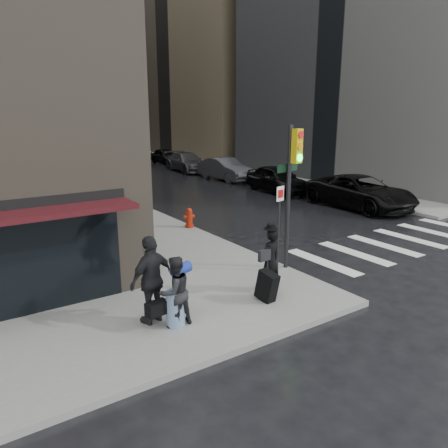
{
  "coord_description": "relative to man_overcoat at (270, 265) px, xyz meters",
  "views": [
    {
      "loc": [
        -6.76,
        -8.36,
        4.83
      ],
      "look_at": [
        0.8,
        2.77,
        1.3
      ],
      "focal_mm": 35.0,
      "sensor_mm": 36.0,
      "label": 1
    }
  ],
  "objects": [
    {
      "name": "bldg_right_far",
      "position": [
        25.78,
        58.19,
        11.56
      ],
      "size": [
        22.0,
        20.0,
        25.0
      ],
      "primitive_type": "cube",
      "color": "slate",
      "rests_on": "ground"
    },
    {
      "name": "parked_car_0",
      "position": [
        10.89,
        5.91,
        -0.12
      ],
      "size": [
        2.88,
        5.95,
        1.63
      ],
      "primitive_type": "imported",
      "rotation": [
        0.0,
        0.0,
        -0.03
      ],
      "color": "black",
      "rests_on": "ground"
    },
    {
      "name": "parked_car_2",
      "position": [
        10.34,
        17.18,
        -0.16
      ],
      "size": [
        1.84,
        4.76,
        1.55
      ],
      "primitive_type": "imported",
      "rotation": [
        0.0,
        0.0,
        0.04
      ],
      "color": "#3D3D42",
      "rests_on": "ground"
    },
    {
      "name": "fire_hydrant",
      "position": [
        1.58,
        6.97,
        -0.43
      ],
      "size": [
        0.47,
        0.35,
        0.8
      ],
      "rotation": [
        0.0,
        0.0,
        -0.28
      ],
      "color": "#961C09",
      "rests_on": "ground"
    },
    {
      "name": "ground",
      "position": [
        -0.22,
        0.19,
        -0.94
      ],
      "size": [
        140.0,
        140.0,
        0.0
      ],
      "primitive_type": "plane",
      "color": "black",
      "rests_on": "ground"
    },
    {
      "name": "man_overcoat",
      "position": [
        0.0,
        0.0,
        0.0
      ],
      "size": [
        0.97,
        1.02,
        1.88
      ],
      "rotation": [
        0.0,
        0.0,
        3.24
      ],
      "color": "black",
      "rests_on": "ground"
    },
    {
      "name": "parked_car_1",
      "position": [
        10.29,
        11.54,
        -0.13
      ],
      "size": [
        2.29,
        4.86,
        1.61
      ],
      "primitive_type": "imported",
      "rotation": [
        0.0,
        0.0,
        -0.08
      ],
      "color": "black",
      "rests_on": "ground"
    },
    {
      "name": "parked_car_3",
      "position": [
        10.43,
        22.81,
        -0.2
      ],
      "size": [
        2.38,
        5.22,
        1.48
      ],
      "primitive_type": "imported",
      "rotation": [
        0.0,
        0.0,
        -0.06
      ],
      "color": "#3D3D42",
      "rests_on": "ground"
    },
    {
      "name": "man_jeans",
      "position": [
        -2.9,
        -0.21,
        0.03
      ],
      "size": [
        1.18,
        0.73,
        1.62
      ],
      "rotation": [
        0.0,
        0.0,
        3.3
      ],
      "color": "black",
      "rests_on": "ground"
    },
    {
      "name": "sidewalk_left",
      "position": [
        -0.22,
        27.19,
        -0.86
      ],
      "size": [
        4.0,
        50.0,
        0.15
      ],
      "primitive_type": "cube",
      "color": "slate",
      "rests_on": "ground"
    },
    {
      "name": "traffic_light",
      "position": [
        1.66,
        1.11,
        1.97
      ],
      "size": [
        1.05,
        0.58,
        4.28
      ],
      "rotation": [
        0.0,
        0.0,
        0.21
      ],
      "color": "black",
      "rests_on": "ground"
    },
    {
      "name": "parked_car_4",
      "position": [
        11.36,
        28.44,
        -0.25
      ],
      "size": [
        1.62,
        4.02,
        1.37
      ],
      "primitive_type": "imported",
      "rotation": [
        0.0,
        0.0,
        0.0
      ],
      "color": "black",
      "rests_on": "ground"
    },
    {
      "name": "parked_car_5",
      "position": [
        10.55,
        34.07,
        -0.28
      ],
      "size": [
        1.58,
        4.07,
        1.32
      ],
      "primitive_type": "imported",
      "rotation": [
        0.0,
        0.0,
        0.05
      ],
      "color": "black",
      "rests_on": "ground"
    },
    {
      "name": "crosswalk",
      "position": [
        7.28,
        1.19,
        -0.93
      ],
      "size": [
        8.5,
        3.0,
        0.01
      ],
      "color": "silver",
      "rests_on": "ground"
    },
    {
      "name": "sidewalk_right",
      "position": [
        13.28,
        27.19,
        -0.86
      ],
      "size": [
        3.0,
        50.0,
        0.15
      ],
      "primitive_type": "cube",
      "color": "slate",
      "rests_on": "ground"
    },
    {
      "name": "man_greycoat",
      "position": [
        -3.21,
        0.24,
        0.23
      ],
      "size": [
        1.28,
        0.81,
        2.04
      ],
      "rotation": [
        0.0,
        0.0,
        3.43
      ],
      "color": "black",
      "rests_on": "ground"
    }
  ]
}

